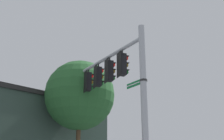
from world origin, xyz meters
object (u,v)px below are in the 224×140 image
at_px(traffic_light_arm_end, 89,82).
at_px(street_name_sign, 139,82).
at_px(traffic_light_mid_inner, 110,71).
at_px(traffic_light_mid_outer, 99,77).
at_px(traffic_light_nearest_pole, 123,65).

distance_m(traffic_light_arm_end, street_name_sign, 4.67).
distance_m(traffic_light_mid_inner, traffic_light_arm_end, 2.23).
bearing_deg(traffic_light_mid_inner, traffic_light_mid_outer, -167.51).
height_order(traffic_light_arm_end, street_name_sign, traffic_light_arm_end).
distance_m(traffic_light_mid_outer, traffic_light_arm_end, 1.11).
xyz_separation_m(traffic_light_arm_end, street_name_sign, (4.42, 0.96, -1.16)).
bearing_deg(traffic_light_mid_inner, traffic_light_nearest_pole, 12.49).
xyz_separation_m(traffic_light_nearest_pole, street_name_sign, (1.16, 0.24, -1.16)).
xyz_separation_m(traffic_light_nearest_pole, traffic_light_mid_inner, (-1.09, -0.24, 0.00)).
bearing_deg(traffic_light_mid_outer, traffic_light_mid_inner, 12.49).
bearing_deg(street_name_sign, traffic_light_mid_inner, -168.03).
xyz_separation_m(traffic_light_mid_inner, street_name_sign, (2.25, 0.48, -1.16)).
xyz_separation_m(traffic_light_mid_outer, traffic_light_arm_end, (-1.09, -0.24, 0.00)).
distance_m(traffic_light_nearest_pole, traffic_light_mid_outer, 2.23).
bearing_deg(traffic_light_mid_inner, traffic_light_arm_end, -167.51).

